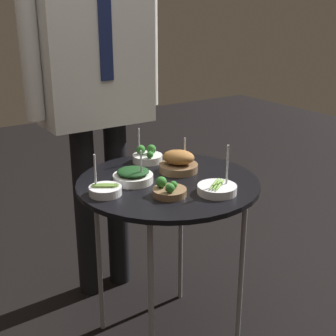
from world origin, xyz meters
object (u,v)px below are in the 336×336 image
at_px(serving_cart, 168,193).
at_px(waiter_figure, 95,69).
at_px(bowl_broccoli_mid_right, 147,156).
at_px(bowl_broccoli_center, 169,190).
at_px(bowl_roast_front_right, 178,163).
at_px(bowl_spinach_back_left, 133,176).
at_px(bowl_asparagus_near_rim, 217,189).
at_px(bowl_asparagus_front_center, 105,190).

bearing_deg(serving_cart, waiter_figure, 95.05).
bearing_deg(waiter_figure, serving_cart, -84.95).
distance_m(bowl_broccoli_mid_right, bowl_broccoli_center, 0.37).
height_order(serving_cart, bowl_roast_front_right, bowl_roast_front_right).
xyz_separation_m(serving_cart, bowl_broccoli_mid_right, (0.05, 0.23, 0.07)).
distance_m(serving_cart, bowl_spinach_back_left, 0.15).
height_order(bowl_asparagus_near_rim, bowl_broccoli_center, bowl_asparagus_near_rim).
xyz_separation_m(bowl_broccoli_mid_right, bowl_asparagus_front_center, (-0.31, -0.22, -0.01)).
height_order(serving_cart, bowl_broccoli_mid_right, bowl_broccoli_mid_right).
bearing_deg(bowl_asparagus_near_rim, waiter_figure, 99.78).
height_order(bowl_spinach_back_left, bowl_broccoli_center, bowl_spinach_back_left).
xyz_separation_m(bowl_broccoli_center, bowl_asparagus_front_center, (-0.18, 0.13, -0.00)).
xyz_separation_m(bowl_roast_front_right, bowl_spinach_back_left, (-0.21, -0.01, -0.01)).
bearing_deg(bowl_spinach_back_left, bowl_asparagus_near_rim, -52.76).
bearing_deg(serving_cart, bowl_broccoli_mid_right, 78.18).
bearing_deg(bowl_asparagus_near_rim, serving_cart, 111.15).
height_order(bowl_roast_front_right, bowl_spinach_back_left, bowl_spinach_back_left).
bearing_deg(bowl_broccoli_center, waiter_figure, 86.95).
xyz_separation_m(bowl_asparagus_near_rim, bowl_asparagus_front_center, (-0.33, 0.20, 0.00)).
height_order(bowl_roast_front_right, bowl_broccoli_center, bowl_roast_front_right).
distance_m(bowl_broccoli_mid_right, bowl_spinach_back_left, 0.24).
bearing_deg(waiter_figure, bowl_asparagus_front_center, -113.24).
bearing_deg(bowl_roast_front_right, bowl_broccoli_center, -132.44).
bearing_deg(bowl_asparagus_near_rim, bowl_broccoli_center, 153.87).
bearing_deg(bowl_broccoli_mid_right, bowl_asparagus_near_rim, -86.26).
bearing_deg(bowl_broccoli_mid_right, bowl_spinach_back_left, -133.70).
bearing_deg(bowl_asparagus_near_rim, bowl_spinach_back_left, 127.24).
bearing_deg(bowl_spinach_back_left, serving_cart, -26.13).
relative_size(serving_cart, bowl_broccoli_mid_right, 4.92).
distance_m(bowl_roast_front_right, bowl_asparagus_front_center, 0.35).
bearing_deg(bowl_roast_front_right, bowl_broccoli_mid_right, 104.21).
bearing_deg(bowl_roast_front_right, bowl_asparagus_near_rim, -93.22).
distance_m(bowl_broccoli_center, bowl_asparagus_front_center, 0.22).
relative_size(bowl_asparagus_near_rim, waiter_figure, 0.10).
xyz_separation_m(bowl_roast_front_right, bowl_broccoli_center, (-0.17, -0.18, -0.02)).
distance_m(bowl_asparagus_near_rim, bowl_spinach_back_left, 0.32).
height_order(bowl_broccoli_mid_right, bowl_asparagus_near_rim, bowl_asparagus_near_rim).
distance_m(bowl_asparagus_near_rim, bowl_asparagus_front_center, 0.39).
bearing_deg(bowl_roast_front_right, serving_cart, -145.40).
xyz_separation_m(serving_cart, bowl_broccoli_center, (-0.08, -0.12, 0.07)).
distance_m(serving_cart, bowl_asparagus_front_center, 0.27).
bearing_deg(bowl_asparagus_front_center, bowl_asparagus_near_rim, -31.53).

